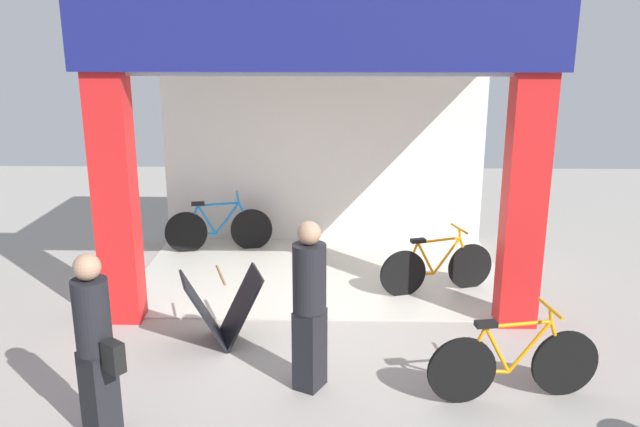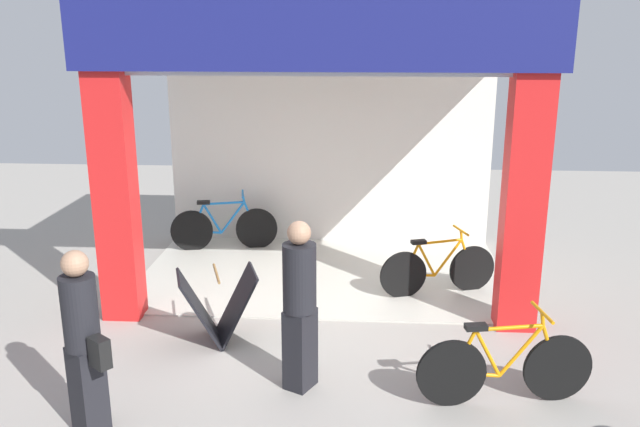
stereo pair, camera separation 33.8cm
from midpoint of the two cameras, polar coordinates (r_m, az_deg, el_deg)
The scene contains 8 objects.
ground_plane at distance 8.20m, azimuth 0.83°, elevation -9.31°, with size 18.53×18.53×0.00m, color #9E9991.
shop_facade at distance 9.15m, azimuth 1.39°, elevation 6.63°, with size 5.46×3.54×3.80m.
bicycle_inside_0 at distance 10.68m, azimuth -7.48°, elevation -1.22°, with size 1.70×0.47×0.95m.
bicycle_inside_1 at distance 9.00m, azimuth 11.29°, elevation -4.79°, with size 1.58×0.57×0.90m.
bicycle_parked_0 at distance 6.67m, azimuth 17.22°, elevation -12.66°, with size 1.71×0.47×0.95m.
sandwich_board_sign at distance 7.61m, azimuth -7.62°, elevation -8.06°, with size 1.02×0.84×0.85m.
pedestrian_0 at distance 6.03m, azimuth -18.35°, elevation -10.63°, with size 0.53×0.48×1.71m.
pedestrian_1 at distance 6.43m, azimuth -0.26°, elevation -7.87°, with size 0.44×0.44×1.74m.
Camera 2 is at (0.53, -7.41, 3.48)m, focal length 36.73 mm.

